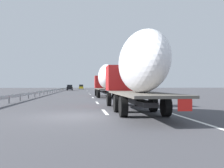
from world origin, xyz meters
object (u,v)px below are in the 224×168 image
at_px(truck_lead, 106,79).
at_px(car_yellow_coupe, 81,87).
at_px(road_sign, 110,82).
at_px(truck_trailing, 136,69).
at_px(car_black_suv, 70,88).

height_order(truck_lead, car_yellow_coupe, truck_lead).
bearing_deg(road_sign, truck_lead, 172.40).
bearing_deg(truck_trailing, car_yellow_coupe, 2.36).
bearing_deg(truck_lead, car_yellow_coupe, 3.02).
xyz_separation_m(truck_lead, car_black_suv, (49.94, 7.35, -1.54)).
relative_size(car_yellow_coupe, road_sign, 1.34).
bearing_deg(truck_lead, car_black_suv, 8.37).
relative_size(truck_trailing, road_sign, 3.81).
height_order(car_black_suv, road_sign, road_sign).
bearing_deg(car_black_suv, truck_trailing, -174.03).
bearing_deg(truck_trailing, truck_lead, -0.00).
bearing_deg(truck_trailing, car_black_suv, 5.97).
xyz_separation_m(truck_lead, truck_trailing, (-20.33, 0.00, 0.06)).
xyz_separation_m(car_black_suv, road_sign, (-26.70, -10.45, 1.43)).
xyz_separation_m(truck_lead, road_sign, (23.24, -3.10, -0.11)).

